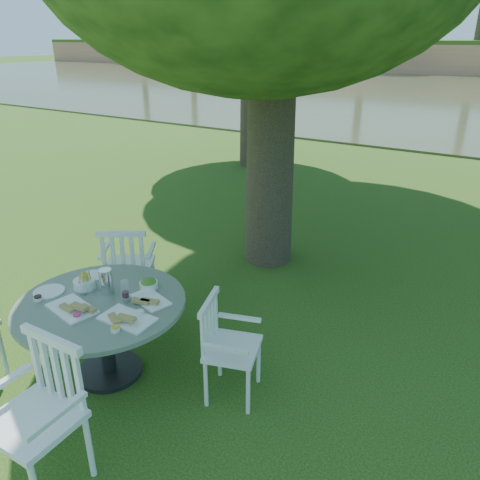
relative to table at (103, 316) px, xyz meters
The scene contains 6 objects.
ground 1.43m from the table, 69.42° to the left, with size 140.00×140.00×0.00m, color #19380B.
table is the anchor object (origin of this frame).
chair_ne 1.03m from the table, 18.63° to the left, with size 0.52×0.54×0.86m.
chair_nw 1.02m from the table, 123.52° to the left, with size 0.66×0.65×0.96m.
chair_se 1.02m from the table, 62.89° to the right, with size 0.53×0.49×1.02m.
tableware 0.20m from the table, 116.10° to the left, with size 1.21×0.83×0.22m.
Camera 1 is at (2.26, -3.42, 2.70)m, focal length 35.00 mm.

